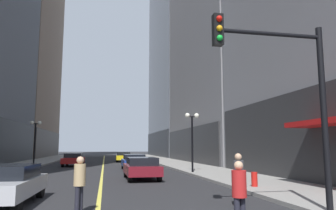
# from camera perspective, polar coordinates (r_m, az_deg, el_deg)

# --- Properties ---
(ground_plane) EXTENTS (200.00, 200.00, 0.00)m
(ground_plane) POSITION_cam_1_polar(r_m,az_deg,el_deg) (39.72, -11.51, -10.20)
(ground_plane) COLOR #262628
(sidewalk_left) EXTENTS (4.50, 78.00, 0.15)m
(sidewalk_left) POSITION_cam_1_polar(r_m,az_deg,el_deg) (40.60, -23.39, -9.57)
(sidewalk_left) COLOR gray
(sidewalk_left) RESTS_ON ground
(sidewalk_right) EXTENTS (4.50, 78.00, 0.15)m
(sidewalk_right) POSITION_cam_1_polar(r_m,az_deg,el_deg) (40.53, 0.42, -10.19)
(sidewalk_right) COLOR gray
(sidewalk_right) RESTS_ON ground
(lane_centre_stripe) EXTENTS (0.16, 70.00, 0.01)m
(lane_centre_stripe) POSITION_cam_1_polar(r_m,az_deg,el_deg) (39.72, -11.51, -10.20)
(lane_centre_stripe) COLOR #E5D64C
(lane_centre_stripe) RESTS_ON ground
(building_right_mid) EXTENTS (15.96, 24.00, 35.96)m
(building_right_mid) POSITION_cam_1_polar(r_m,az_deg,el_deg) (46.06, 13.30, 12.96)
(building_right_mid) COLOR gray
(building_right_mid) RESTS_ON ground
(car_silver) EXTENTS (1.99, 4.30, 1.32)m
(car_silver) POSITION_cam_1_polar(r_m,az_deg,el_deg) (12.38, -27.04, -12.38)
(car_silver) COLOR #B7B7BC
(car_silver) RESTS_ON ground
(car_maroon) EXTENTS (1.96, 4.28, 1.32)m
(car_maroon) POSITION_cam_1_polar(r_m,az_deg,el_deg) (19.55, -4.77, -11.09)
(car_maroon) COLOR maroon
(car_maroon) RESTS_ON ground
(car_blue) EXTENTS (1.89, 4.69, 1.32)m
(car_blue) POSITION_cam_1_polar(r_m,az_deg,el_deg) (27.59, -6.17, -10.04)
(car_blue) COLOR navy
(car_blue) RESTS_ON ground
(car_red) EXTENTS (2.06, 4.29, 1.32)m
(car_red) POSITION_cam_1_polar(r_m,az_deg,el_deg) (34.62, -16.58, -9.26)
(car_red) COLOR #B21919
(car_red) RESTS_ON ground
(car_yellow) EXTENTS (1.92, 4.56, 1.32)m
(car_yellow) POSITION_cam_1_polar(r_m,az_deg,el_deg) (42.89, -8.04, -9.11)
(car_yellow) COLOR yellow
(car_yellow) RESTS_ON ground
(pedestrian_in_tan_trench) EXTENTS (0.47, 0.47, 1.66)m
(pedestrian_in_tan_trench) POSITION_cam_1_polar(r_m,az_deg,el_deg) (9.93, -15.58, -12.88)
(pedestrian_in_tan_trench) COLOR black
(pedestrian_in_tan_trench) RESTS_ON ground
(pedestrian_with_orange_bag) EXTENTS (0.36, 0.36, 1.73)m
(pedestrian_with_orange_bag) POSITION_cam_1_polar(r_m,az_deg,el_deg) (10.69, 12.56, -12.32)
(pedestrian_with_orange_bag) COLOR black
(pedestrian_with_orange_bag) RESTS_ON ground
(pedestrian_in_red_jacket) EXTENTS (0.43, 0.43, 1.61)m
(pedestrian_in_red_jacket) POSITION_cam_1_polar(r_m,az_deg,el_deg) (7.79, 12.66, -14.75)
(pedestrian_in_red_jacket) COLOR black
(pedestrian_in_red_jacket) RESTS_ON ground
(traffic_light_near_right) EXTENTS (3.43, 0.35, 5.65)m
(traffic_light_near_right) POSITION_cam_1_polar(r_m,az_deg,el_deg) (9.81, 21.02, 3.58)
(traffic_light_near_right) COLOR black
(traffic_light_near_right) RESTS_ON ground
(street_lamp_left_far) EXTENTS (1.06, 0.36, 4.43)m
(street_lamp_left_far) POSITION_cam_1_polar(r_m,az_deg,el_deg) (32.82, -22.71, -4.67)
(street_lamp_left_far) COLOR black
(street_lamp_left_far) RESTS_ON ground
(street_lamp_right_mid) EXTENTS (1.06, 0.36, 4.43)m
(street_lamp_right_mid) POSITION_cam_1_polar(r_m,az_deg,el_deg) (23.43, 4.35, -4.30)
(street_lamp_right_mid) COLOR black
(street_lamp_right_mid) RESTS_ON ground
(fire_hydrant_right) EXTENTS (0.28, 0.28, 0.80)m
(fire_hydrant_right) POSITION_cam_1_polar(r_m,az_deg,el_deg) (15.41, 15.25, -13.01)
(fire_hydrant_right) COLOR red
(fire_hydrant_right) RESTS_ON ground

